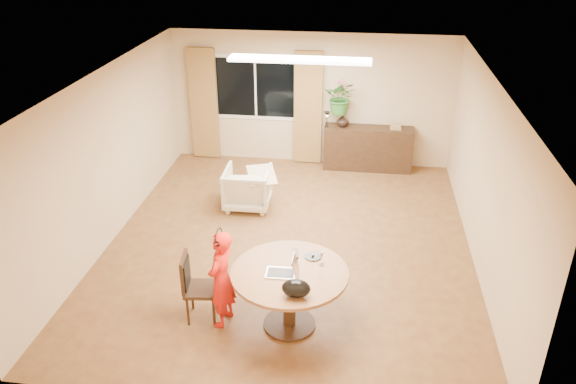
% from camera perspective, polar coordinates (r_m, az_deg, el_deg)
% --- Properties ---
extents(floor, '(6.50, 6.50, 0.00)m').
position_cam_1_polar(floor, '(8.72, 0.12, -5.22)').
color(floor, brown).
rests_on(floor, ground).
extents(ceiling, '(6.50, 6.50, 0.00)m').
position_cam_1_polar(ceiling, '(7.67, 0.14, 11.50)').
color(ceiling, white).
rests_on(ceiling, wall_back).
extents(wall_back, '(5.50, 0.00, 5.50)m').
position_cam_1_polar(wall_back, '(11.14, 2.37, 9.37)').
color(wall_back, tan).
rests_on(wall_back, floor).
extents(wall_left, '(0.00, 6.50, 6.50)m').
position_cam_1_polar(wall_left, '(8.87, -17.79, 3.45)').
color(wall_left, tan).
rests_on(wall_left, floor).
extents(wall_right, '(0.00, 6.50, 6.50)m').
position_cam_1_polar(wall_right, '(8.24, 19.44, 1.40)').
color(wall_right, tan).
rests_on(wall_right, floor).
extents(window, '(1.70, 0.03, 1.30)m').
position_cam_1_polar(window, '(11.21, -3.31, 10.53)').
color(window, white).
rests_on(window, wall_back).
extents(curtain_left, '(0.55, 0.08, 2.25)m').
position_cam_1_polar(curtain_left, '(11.49, -8.55, 8.83)').
color(curtain_left, brown).
rests_on(curtain_left, wall_back).
extents(curtain_right, '(0.55, 0.08, 2.25)m').
position_cam_1_polar(curtain_right, '(11.10, 2.05, 8.47)').
color(curtain_right, brown).
rests_on(curtain_right, wall_back).
extents(ceiling_panel, '(2.20, 0.35, 0.05)m').
position_cam_1_polar(ceiling_panel, '(8.84, 1.20, 13.29)').
color(ceiling_panel, white).
rests_on(ceiling_panel, ceiling).
extents(dining_table, '(1.40, 1.40, 0.80)m').
position_cam_1_polar(dining_table, '(6.78, 0.15, -9.26)').
color(dining_table, brown).
rests_on(dining_table, floor).
extents(dining_chair, '(0.48, 0.45, 0.91)m').
position_cam_1_polar(dining_chair, '(7.10, -8.80, -9.54)').
color(dining_chair, black).
rests_on(dining_chair, floor).
extents(child, '(0.52, 0.40, 1.28)m').
position_cam_1_polar(child, '(6.88, -6.78, -8.76)').
color(child, red).
rests_on(child, floor).
extents(laptop, '(0.38, 0.26, 0.25)m').
position_cam_1_polar(laptop, '(6.58, -0.74, -7.41)').
color(laptop, '#B7B7BC').
rests_on(laptop, dining_table).
extents(tumbler, '(0.09, 0.09, 0.11)m').
position_cam_1_polar(tumbler, '(6.89, 0.74, -6.35)').
color(tumbler, white).
rests_on(tumbler, dining_table).
extents(wine_glass, '(0.08, 0.08, 0.19)m').
position_cam_1_polar(wine_glass, '(6.76, 3.46, -6.74)').
color(wine_glass, white).
rests_on(wine_glass, dining_table).
extents(pot_lid, '(0.26, 0.26, 0.03)m').
position_cam_1_polar(pot_lid, '(6.94, 2.55, -6.51)').
color(pot_lid, white).
rests_on(pot_lid, dining_table).
extents(handbag, '(0.34, 0.22, 0.22)m').
position_cam_1_polar(handbag, '(6.23, 0.83, -9.76)').
color(handbag, black).
rests_on(handbag, dining_table).
extents(armchair, '(0.78, 0.81, 0.72)m').
position_cam_1_polar(armchair, '(9.64, -4.12, 0.45)').
color(armchair, '#C1B599').
rests_on(armchair, floor).
extents(throw, '(0.61, 0.67, 0.03)m').
position_cam_1_polar(throw, '(9.36, -2.70, 2.17)').
color(throw, beige).
rests_on(throw, armchair).
extents(sideboard, '(1.72, 0.42, 0.86)m').
position_cam_1_polar(sideboard, '(11.16, 8.11, 4.42)').
color(sideboard, black).
rests_on(sideboard, floor).
extents(vase, '(0.25, 0.25, 0.25)m').
position_cam_1_polar(vase, '(10.97, 5.58, 7.26)').
color(vase, black).
rests_on(vase, sideboard).
extents(bouquet, '(0.63, 0.56, 0.66)m').
position_cam_1_polar(bouquet, '(10.83, 5.40, 9.54)').
color(bouquet, '#2C6C28').
rests_on(bouquet, vase).
extents(book_stack, '(0.25, 0.22, 0.09)m').
position_cam_1_polar(book_stack, '(11.02, 10.90, 6.53)').
color(book_stack, '#94724B').
rests_on(book_stack, sideboard).
extents(desk_lamp, '(0.14, 0.14, 0.31)m').
position_cam_1_polar(desk_lamp, '(10.93, 3.99, 7.42)').
color(desk_lamp, black).
rests_on(desk_lamp, sideboard).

